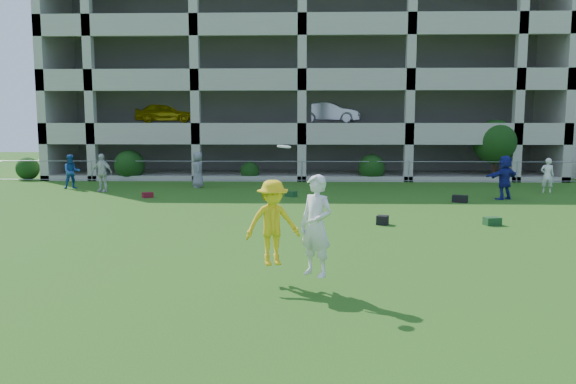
{
  "coord_description": "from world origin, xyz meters",
  "views": [
    {
      "loc": [
        0.2,
        -12.54,
        3.33
      ],
      "look_at": [
        -0.28,
        3.0,
        1.4
      ],
      "focal_mm": 35.0,
      "sensor_mm": 36.0,
      "label": 1
    }
  ],
  "objects_px": {
    "bystander_e": "(547,175)",
    "crate_d": "(382,220)",
    "bystander_a": "(72,172)",
    "bystander_d": "(504,177)",
    "frisbee_contest": "(287,224)",
    "bystander_c": "(198,170)",
    "parking_garage": "(303,84)",
    "bystander_b": "(102,173)"
  },
  "relations": [
    {
      "from": "bystander_d",
      "to": "frisbee_contest",
      "type": "distance_m",
      "value": 16.13
    },
    {
      "from": "bystander_b",
      "to": "crate_d",
      "type": "height_order",
      "value": "bystander_b"
    },
    {
      "from": "bystander_d",
      "to": "bystander_e",
      "type": "height_order",
      "value": "bystander_d"
    },
    {
      "from": "bystander_a",
      "to": "bystander_d",
      "type": "distance_m",
      "value": 20.71
    },
    {
      "from": "bystander_e",
      "to": "crate_d",
      "type": "height_order",
      "value": "bystander_e"
    },
    {
      "from": "bystander_a",
      "to": "frisbee_contest",
      "type": "distance_m",
      "value": 20.24
    },
    {
      "from": "bystander_c",
      "to": "parking_garage",
      "type": "relative_size",
      "value": 0.06
    },
    {
      "from": "bystander_d",
      "to": "frisbee_contest",
      "type": "xyz_separation_m",
      "value": [
        -9.01,
        -13.38,
        0.35
      ]
    },
    {
      "from": "bystander_e",
      "to": "frisbee_contest",
      "type": "xyz_separation_m",
      "value": [
        -11.87,
        -15.79,
        0.48
      ]
    },
    {
      "from": "bystander_b",
      "to": "bystander_d",
      "type": "distance_m",
      "value": 18.58
    },
    {
      "from": "bystander_b",
      "to": "crate_d",
      "type": "bearing_deg",
      "value": -23.63
    },
    {
      "from": "bystander_c",
      "to": "bystander_a",
      "type": "bearing_deg",
      "value": -99.93
    },
    {
      "from": "bystander_a",
      "to": "bystander_e",
      "type": "height_order",
      "value": "bystander_a"
    },
    {
      "from": "bystander_c",
      "to": "bystander_e",
      "type": "bearing_deg",
      "value": 68.27
    },
    {
      "from": "bystander_b",
      "to": "bystander_d",
      "type": "xyz_separation_m",
      "value": [
        18.46,
        -2.12,
        0.04
      ]
    },
    {
      "from": "frisbee_contest",
      "to": "parking_garage",
      "type": "xyz_separation_m",
      "value": [
        0.14,
        29.1,
        4.71
      ]
    },
    {
      "from": "bystander_d",
      "to": "crate_d",
      "type": "relative_size",
      "value": 5.48
    },
    {
      "from": "bystander_b",
      "to": "frisbee_contest",
      "type": "distance_m",
      "value": 18.16
    },
    {
      "from": "parking_garage",
      "to": "bystander_a",
      "type": "bearing_deg",
      "value": -133.0
    },
    {
      "from": "frisbee_contest",
      "to": "bystander_b",
      "type": "bearing_deg",
      "value": 121.38
    },
    {
      "from": "bystander_a",
      "to": "parking_garage",
      "type": "height_order",
      "value": "parking_garage"
    },
    {
      "from": "bystander_e",
      "to": "frisbee_contest",
      "type": "relative_size",
      "value": 0.64
    },
    {
      "from": "bystander_d",
      "to": "bystander_c",
      "type": "bearing_deg",
      "value": -46.19
    },
    {
      "from": "bystander_b",
      "to": "bystander_d",
      "type": "bearing_deg",
      "value": 4.12
    },
    {
      "from": "frisbee_contest",
      "to": "bystander_d",
      "type": "bearing_deg",
      "value": 56.04
    },
    {
      "from": "bystander_a",
      "to": "frisbee_contest",
      "type": "relative_size",
      "value": 0.67
    },
    {
      "from": "bystander_d",
      "to": "frisbee_contest",
      "type": "relative_size",
      "value": 0.74
    },
    {
      "from": "bystander_b",
      "to": "parking_garage",
      "type": "bearing_deg",
      "value": 65.48
    },
    {
      "from": "frisbee_contest",
      "to": "parking_garage",
      "type": "bearing_deg",
      "value": 89.72
    },
    {
      "from": "bystander_b",
      "to": "bystander_e",
      "type": "xyz_separation_m",
      "value": [
        21.32,
        0.3,
        -0.09
      ]
    },
    {
      "from": "crate_d",
      "to": "frisbee_contest",
      "type": "xyz_separation_m",
      "value": [
        -2.9,
        -7.08,
        1.16
      ]
    },
    {
      "from": "bystander_e",
      "to": "frisbee_contest",
      "type": "bearing_deg",
      "value": 68.23
    },
    {
      "from": "bystander_b",
      "to": "crate_d",
      "type": "xyz_separation_m",
      "value": [
        12.35,
        -8.42,
        -0.77
      ]
    },
    {
      "from": "bystander_e",
      "to": "parking_garage",
      "type": "relative_size",
      "value": 0.06
    },
    {
      "from": "bystander_c",
      "to": "bystander_e",
      "type": "relative_size",
      "value": 1.11
    },
    {
      "from": "bystander_c",
      "to": "crate_d",
      "type": "distance_m",
      "value": 13.12
    },
    {
      "from": "frisbee_contest",
      "to": "bystander_a",
      "type": "bearing_deg",
      "value": 124.39
    },
    {
      "from": "bystander_b",
      "to": "parking_garage",
      "type": "xyz_separation_m",
      "value": [
        9.59,
        13.61,
        5.09
      ]
    },
    {
      "from": "crate_d",
      "to": "parking_garage",
      "type": "height_order",
      "value": "parking_garage"
    },
    {
      "from": "bystander_c",
      "to": "crate_d",
      "type": "bearing_deg",
      "value": 21.62
    },
    {
      "from": "bystander_a",
      "to": "bystander_d",
      "type": "height_order",
      "value": "bystander_d"
    },
    {
      "from": "bystander_e",
      "to": "crate_d",
      "type": "xyz_separation_m",
      "value": [
        -8.98,
        -8.72,
        -0.68
      ]
    }
  ]
}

